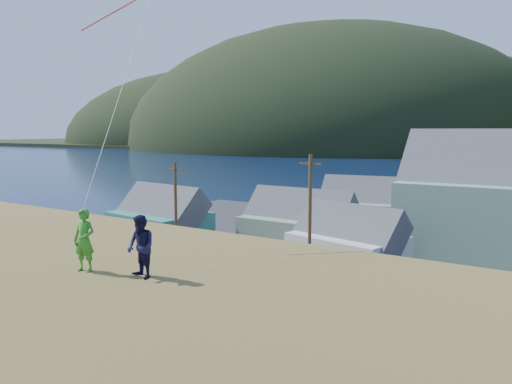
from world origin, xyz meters
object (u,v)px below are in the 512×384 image
at_px(shed_white, 347,244).
at_px(kite_flyer_navy, 141,247).
at_px(shed_palegreen_far, 372,207).
at_px(kite_flyer_green, 84,240).
at_px(shed_palegreen_near, 298,225).
at_px(shed_teal, 160,219).
at_px(wharf, 420,210).

xyz_separation_m(shed_white, kite_flyer_navy, (4.60, -25.63, 5.50)).
xyz_separation_m(shed_palegreen_far, kite_flyer_navy, (8.74, -42.40, 5.22)).
distance_m(kite_flyer_green, kite_flyer_navy, 1.84).
xyz_separation_m(kite_flyer_green, kite_flyer_navy, (1.80, 0.40, -0.04)).
xyz_separation_m(shed_white, shed_palegreen_far, (-4.14, 16.76, 0.28)).
bearing_deg(shed_palegreen_near, kite_flyer_green, -72.43).
relative_size(shed_teal, shed_palegreen_near, 0.99).
bearing_deg(kite_flyer_navy, wharf, 111.42).
bearing_deg(shed_teal, shed_palegreen_far, 56.38).
height_order(wharf, shed_palegreen_far, shed_palegreen_far).
height_order(kite_flyer_green, kite_flyer_navy, kite_flyer_green).
xyz_separation_m(wharf, shed_palegreen_far, (-1.02, -16.18, 2.39)).
bearing_deg(shed_teal, kite_flyer_green, -42.56).
distance_m(shed_palegreen_far, kite_flyer_navy, 43.60).
xyz_separation_m(wharf, shed_white, (3.12, -32.94, 2.11)).
bearing_deg(shed_white, shed_palegreen_far, 115.96).
bearing_deg(shed_teal, shed_white, 8.46).
distance_m(wharf, shed_white, 33.16).
relative_size(shed_palegreen_near, kite_flyer_green, 5.54).
distance_m(wharf, shed_teal, 37.03).
relative_size(shed_palegreen_far, kite_flyer_navy, 6.91).
bearing_deg(shed_palegreen_far, shed_palegreen_near, -108.41).
bearing_deg(shed_teal, shed_palegreen_near, 26.71).
height_order(wharf, shed_white, shed_white).
distance_m(shed_palegreen_near, kite_flyer_green, 31.89).
bearing_deg(kite_flyer_green, shed_white, 81.11).
height_order(shed_palegreen_near, kite_flyer_green, kite_flyer_green).
bearing_deg(wharf, shed_white, -84.59).
bearing_deg(wharf, kite_flyer_navy, -82.49).
xyz_separation_m(wharf, shed_palegreen_near, (-3.26, -28.92, 2.24)).
height_order(wharf, shed_palegreen_near, shed_palegreen_near).
relative_size(shed_teal, shed_palegreen_far, 0.83).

